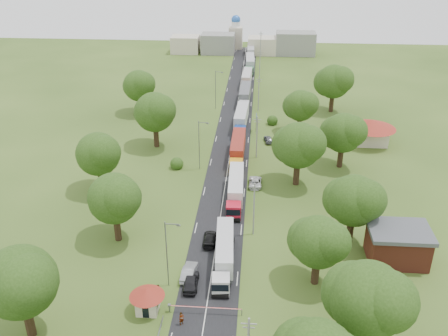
# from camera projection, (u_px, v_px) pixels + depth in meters

# --- Properties ---
(ground) EXTENTS (260.00, 260.00, 0.00)m
(ground) POSITION_uv_depth(u_px,v_px,m) (221.00, 209.00, 84.17)
(ground) COLOR #334C19
(ground) RESTS_ON ground
(road) EXTENTS (8.00, 200.00, 0.04)m
(road) POSITION_uv_depth(u_px,v_px,m) (229.00, 159.00, 102.02)
(road) COLOR black
(road) RESTS_ON ground
(boom_barrier) EXTENTS (9.22, 0.35, 1.18)m
(boom_barrier) POSITION_uv_depth(u_px,v_px,m) (194.00, 308.00, 61.54)
(boom_barrier) COLOR slate
(boom_barrier) RESTS_ON ground
(guard_booth) EXTENTS (4.40, 4.40, 3.45)m
(guard_booth) POSITION_uv_depth(u_px,v_px,m) (147.00, 297.00, 61.37)
(guard_booth) COLOR beige
(guard_booth) RESTS_ON ground
(info_sign) EXTENTS (0.12, 3.10, 4.10)m
(info_sign) POSITION_uv_depth(u_px,v_px,m) (256.00, 119.00, 113.72)
(info_sign) COLOR slate
(info_sign) RESTS_ON ground
(pole_1) EXTENTS (1.60, 0.24, 9.00)m
(pole_1) POSITION_uv_depth(u_px,v_px,m) (254.00, 208.00, 75.46)
(pole_1) COLOR gray
(pole_1) RESTS_ON ground
(pole_2) EXTENTS (1.60, 0.24, 9.00)m
(pole_2) POSITION_uv_depth(u_px,v_px,m) (257.00, 136.00, 100.46)
(pole_2) COLOR gray
(pole_2) RESTS_ON ground
(pole_3) EXTENTS (1.60, 0.24, 9.00)m
(pole_3) POSITION_uv_depth(u_px,v_px,m) (259.00, 93.00, 125.45)
(pole_3) COLOR gray
(pole_3) RESTS_ON ground
(pole_4) EXTENTS (1.60, 0.24, 9.00)m
(pole_4) POSITION_uv_depth(u_px,v_px,m) (260.00, 65.00, 150.44)
(pole_4) COLOR gray
(pole_4) RESTS_ON ground
(pole_5) EXTENTS (1.60, 0.24, 9.00)m
(pole_5) POSITION_uv_depth(u_px,v_px,m) (261.00, 44.00, 175.44)
(pole_5) COLOR gray
(pole_5) RESTS_ON ground
(lamp_0) EXTENTS (2.03, 0.22, 10.00)m
(lamp_0) POSITION_uv_depth(u_px,v_px,m) (168.00, 251.00, 64.20)
(lamp_0) COLOR slate
(lamp_0) RESTS_ON ground
(lamp_1) EXTENTS (2.03, 0.22, 10.00)m
(lamp_1) POSITION_uv_depth(u_px,v_px,m) (200.00, 143.00, 95.44)
(lamp_1) COLOR slate
(lamp_1) RESTS_ON ground
(lamp_2) EXTENTS (2.03, 0.22, 10.00)m
(lamp_2) POSITION_uv_depth(u_px,v_px,m) (216.00, 88.00, 126.68)
(lamp_2) COLOR slate
(lamp_2) RESTS_ON ground
(tree_1) EXTENTS (9.60, 9.60, 12.05)m
(tree_1) POSITION_uv_depth(u_px,v_px,m) (368.00, 298.00, 52.84)
(tree_1) COLOR #382616
(tree_1) RESTS_ON ground
(tree_2) EXTENTS (8.00, 8.00, 10.10)m
(tree_2) POSITION_uv_depth(u_px,v_px,m) (318.00, 241.00, 64.35)
(tree_2) COLOR #382616
(tree_2) RESTS_ON ground
(tree_3) EXTENTS (8.80, 8.80, 11.07)m
(tree_3) POSITION_uv_depth(u_px,v_px,m) (354.00, 200.00, 72.61)
(tree_3) COLOR #382616
(tree_3) RESTS_ON ground
(tree_4) EXTENTS (9.60, 9.60, 12.05)m
(tree_4) POSITION_uv_depth(u_px,v_px,m) (298.00, 145.00, 88.88)
(tree_4) COLOR #382616
(tree_4) RESTS_ON ground
(tree_5) EXTENTS (8.80, 8.80, 11.07)m
(tree_5) POSITION_uv_depth(u_px,v_px,m) (343.00, 132.00, 95.68)
(tree_5) COLOR #382616
(tree_5) RESTS_ON ground
(tree_6) EXTENTS (8.00, 8.00, 10.10)m
(tree_6) POSITION_uv_depth(u_px,v_px,m) (301.00, 105.00, 111.59)
(tree_6) COLOR #382616
(tree_6) RESTS_ON ground
(tree_7) EXTENTS (9.60, 9.60, 12.05)m
(tree_7) POSITION_uv_depth(u_px,v_px,m) (334.00, 81.00, 123.84)
(tree_7) COLOR #382616
(tree_7) RESTS_ON ground
(tree_9) EXTENTS (9.60, 9.60, 12.05)m
(tree_9) POSITION_uv_depth(u_px,v_px,m) (21.00, 281.00, 55.38)
(tree_9) COLOR #382616
(tree_9) RESTS_ON ground
(tree_10) EXTENTS (8.80, 8.80, 11.07)m
(tree_10) POSITION_uv_depth(u_px,v_px,m) (114.00, 198.00, 73.16)
(tree_10) COLOR #382616
(tree_10) RESTS_ON ground
(tree_11) EXTENTS (8.80, 8.80, 11.07)m
(tree_11) POSITION_uv_depth(u_px,v_px,m) (98.00, 154.00, 87.02)
(tree_11) COLOR #382616
(tree_11) RESTS_ON ground
(tree_12) EXTENTS (9.60, 9.60, 12.05)m
(tree_12) POSITION_uv_depth(u_px,v_px,m) (155.00, 112.00, 104.21)
(tree_12) COLOR #382616
(tree_12) RESTS_ON ground
(tree_13) EXTENTS (8.80, 8.80, 11.07)m
(tree_13) POSITION_uv_depth(u_px,v_px,m) (139.00, 86.00, 122.86)
(tree_13) COLOR #382616
(tree_13) RESTS_ON ground
(house_brick) EXTENTS (8.60, 6.60, 5.20)m
(house_brick) POSITION_uv_depth(u_px,v_px,m) (398.00, 244.00, 70.53)
(house_brick) COLOR maroon
(house_brick) RESTS_ON ground
(house_cream) EXTENTS (10.08, 10.08, 5.80)m
(house_cream) POSITION_uv_depth(u_px,v_px,m) (371.00, 128.00, 107.31)
(house_cream) COLOR beige
(house_cream) RESTS_ON ground
(distant_town) EXTENTS (52.00, 8.00, 8.00)m
(distant_town) POSITION_uv_depth(u_px,v_px,m) (247.00, 44.00, 180.76)
(distant_town) COLOR gray
(distant_town) RESTS_ON ground
(church) EXTENTS (5.00, 5.00, 12.30)m
(church) POSITION_uv_depth(u_px,v_px,m) (236.00, 34.00, 187.36)
(church) COLOR beige
(church) RESTS_ON ground
(truck_0) EXTENTS (3.02, 13.98, 3.86)m
(truck_0) POSITION_uv_depth(u_px,v_px,m) (224.00, 253.00, 69.64)
(truck_0) COLOR silver
(truck_0) RESTS_ON ground
(truck_1) EXTENTS (2.81, 14.55, 4.03)m
(truck_1) POSITION_uv_depth(u_px,v_px,m) (236.00, 189.00, 86.10)
(truck_1) COLOR red
(truck_1) RESTS_ON ground
(truck_2) EXTENTS (2.67, 15.12, 4.19)m
(truck_2) POSITION_uv_depth(u_px,v_px,m) (238.00, 150.00, 100.69)
(truck_2) COLOR gold
(truck_2) RESTS_ON ground
(truck_3) EXTENTS (3.10, 15.21, 4.21)m
(truck_3) POSITION_uv_depth(u_px,v_px,m) (241.00, 119.00, 116.02)
(truck_3) COLOR navy
(truck_3) RESTS_ON ground
(truck_4) EXTENTS (2.91, 15.22, 4.21)m
(truck_4) POSITION_uv_depth(u_px,v_px,m) (245.00, 96.00, 131.41)
(truck_4) COLOR #B9B9B9
(truck_4) RESTS_ON ground
(truck_5) EXTENTS (2.87, 14.41, 3.99)m
(truck_5) POSITION_uv_depth(u_px,v_px,m) (247.00, 79.00, 145.58)
(truck_5) COLOR #A63D19
(truck_5) RESTS_ON ground
(truck_6) EXTENTS (3.04, 15.40, 4.26)m
(truck_6) POSITION_uv_depth(u_px,v_px,m) (250.00, 64.00, 160.74)
(truck_6) COLOR #246135
(truck_6) RESTS_ON ground
(truck_7) EXTENTS (2.62, 13.79, 3.82)m
(truck_7) POSITION_uv_depth(u_px,v_px,m) (251.00, 52.00, 176.12)
(truck_7) COLOR silver
(truck_7) RESTS_ON ground
(car_lane_front) EXTENTS (2.06, 4.86, 1.64)m
(car_lane_front) POSITION_uv_depth(u_px,v_px,m) (191.00, 281.00, 66.11)
(car_lane_front) COLOR black
(car_lane_front) RESTS_ON ground
(car_lane_mid) EXTENTS (2.00, 4.84, 1.56)m
(car_lane_mid) POSITION_uv_depth(u_px,v_px,m) (189.00, 272.00, 67.95)
(car_lane_mid) COLOR #919398
(car_lane_mid) RESTS_ON ground
(car_lane_rear) EXTENTS (2.01, 4.78, 1.38)m
(car_lane_rear) POSITION_uv_depth(u_px,v_px,m) (210.00, 239.00, 75.18)
(car_lane_rear) COLOR black
(car_lane_rear) RESTS_ON ground
(car_verge_near) EXTENTS (2.28, 4.92, 1.37)m
(car_verge_near) POSITION_uv_depth(u_px,v_px,m) (255.00, 182.00, 91.60)
(car_verge_near) COLOR silver
(car_verge_near) RESTS_ON ground
(car_verge_far) EXTENTS (2.27, 4.19, 1.35)m
(car_verge_far) POSITION_uv_depth(u_px,v_px,m) (268.00, 139.00, 109.33)
(car_verge_far) COLOR #55575C
(car_verge_far) RESTS_ON ground
(pedestrian_near) EXTENTS (0.78, 0.76, 1.81)m
(pedestrian_near) POSITION_uv_depth(u_px,v_px,m) (181.00, 319.00, 59.80)
(pedestrian_near) COLOR gray
(pedestrian_near) RESTS_ON ground
(pedestrian_booth) EXTENTS (0.72, 0.85, 1.55)m
(pedestrian_booth) POSITION_uv_depth(u_px,v_px,m) (158.00, 290.00, 64.62)
(pedestrian_booth) COLOR gray
(pedestrian_booth) RESTS_ON ground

